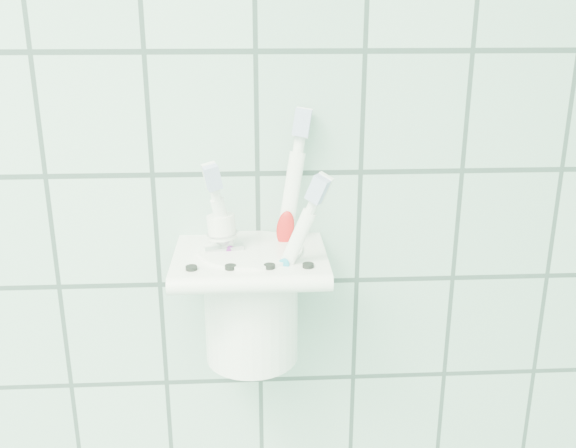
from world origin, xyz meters
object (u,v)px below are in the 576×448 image
at_px(toothbrush_pink, 248,249).
at_px(toothbrush_orange, 243,257).
at_px(holder_bracket, 250,262).
at_px(cup, 251,299).
at_px(toothpaste_tube, 235,276).
at_px(toothbrush_blue, 266,233).

height_order(toothbrush_pink, toothbrush_orange, toothbrush_orange).
height_order(holder_bracket, cup, same).
bearing_deg(cup, toothbrush_pink, 97.01).
bearing_deg(toothbrush_pink, toothpaste_tube, -137.20).
bearing_deg(cup, toothbrush_orange, -115.09).
height_order(holder_bracket, toothbrush_pink, toothbrush_pink).
xyz_separation_m(toothbrush_pink, toothbrush_orange, (-0.00, -0.03, 0.00)).
relative_size(toothbrush_blue, toothpaste_tube, 1.66).
height_order(holder_bracket, toothbrush_orange, toothbrush_orange).
relative_size(holder_bracket, toothpaste_tube, 0.99).
bearing_deg(toothpaste_tube, holder_bracket, 2.75).
xyz_separation_m(holder_bracket, toothbrush_blue, (0.01, 0.01, 0.02)).
height_order(cup, toothpaste_tube, toothpaste_tube).
bearing_deg(toothpaste_tube, cup, 18.36).
relative_size(toothbrush_pink, toothpaste_tube, 1.37).
bearing_deg(cup, toothbrush_blue, 18.61).
bearing_deg(cup, toothpaste_tube, -154.52).
bearing_deg(holder_bracket, toothbrush_orange, -124.66).
distance_m(cup, toothbrush_blue, 0.06).
xyz_separation_m(cup, toothbrush_pink, (-0.00, 0.01, 0.04)).
bearing_deg(toothbrush_blue, toothbrush_pink, 159.57).
distance_m(toothbrush_blue, toothpaste_tube, 0.05).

